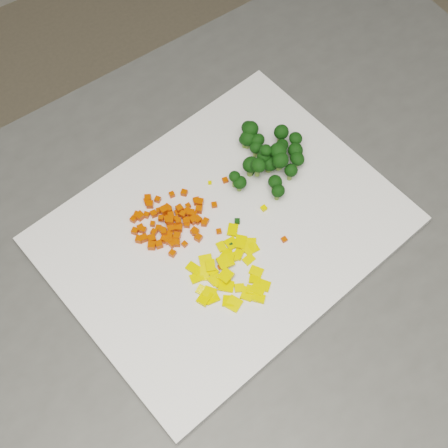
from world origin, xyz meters
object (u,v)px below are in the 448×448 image
counter_block (240,351)px  broccoli_pile (264,158)px  carrot_pile (169,217)px  pepper_pile (229,266)px  cutting_board (224,230)px

counter_block → broccoli_pile: 0.50m
counter_block → carrot_pile: bearing=134.6°
carrot_pile → pepper_pile: size_ratio=0.86×
counter_block → pepper_pile: pepper_pile is taller
carrot_pile → broccoli_pile: broccoli_pile is taller
counter_block → pepper_pile: size_ratio=9.14×
pepper_pile → carrot_pile: bearing=107.3°
cutting_board → carrot_pile: carrot_pile is taller
carrot_pile → pepper_pile: carrot_pile is taller
cutting_board → carrot_pile: size_ratio=4.50×
counter_block → pepper_pile: (-0.04, -0.02, 0.47)m
carrot_pile → broccoli_pile: (0.14, 0.00, 0.01)m
cutting_board → broccoli_pile: size_ratio=3.75×
counter_block → pepper_pile: bearing=-153.6°
counter_block → cutting_board: 0.46m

